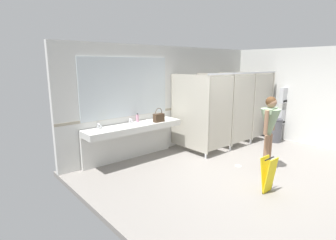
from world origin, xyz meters
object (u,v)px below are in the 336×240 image
paper_towel_dispenser_lower (282,117)px  person_standing (270,125)px  paper_cup (148,121)px  trash_bin (275,130)px  soap_dispenser (137,118)px  wet_floor_sign (268,175)px  handbag (159,117)px  paper_towel_dispenser_upper (284,95)px

paper_towel_dispenser_lower → person_standing: size_ratio=0.27×
paper_towel_dispenser_lower → paper_cup: bearing=162.6°
trash_bin → soap_dispenser: 4.13m
paper_towel_dispenser_lower → wet_floor_sign: 3.78m
person_standing → soap_dispenser: size_ratio=7.33×
paper_towel_dispenser_lower → handbag: handbag is taller
paper_cup → person_standing: bearing=-55.5°
paper_towel_dispenser_lower → wet_floor_sign: size_ratio=0.67×
handbag → paper_cup: handbag is taller
person_standing → trash_bin: bearing=24.1°
paper_towel_dispenser_lower → paper_cup: (-4.02, 1.26, 0.22)m
paper_towel_dispenser_upper → handbag: 3.95m
person_standing → handbag: size_ratio=4.72×
trash_bin → soap_dispenser: size_ratio=3.12×
paper_towel_dispenser_upper → trash_bin: 1.06m
trash_bin → paper_towel_dispenser_lower: bearing=0.9°
person_standing → wet_floor_sign: (-0.95, -0.56, -0.66)m
soap_dispenser → wet_floor_sign: soap_dispenser is taller
paper_towel_dispenser_lower → person_standing: bearing=-158.9°
trash_bin → wet_floor_sign: size_ratio=1.05×
paper_towel_dispenser_upper → soap_dispenser: (-4.16, 1.49, -0.37)m
paper_towel_dispenser_lower → trash_bin: size_ratio=0.64×
trash_bin → handbag: (-3.39, 1.19, 0.65)m
trash_bin → person_standing: 2.43m
handbag → wet_floor_sign: 2.80m
person_standing → wet_floor_sign: 1.28m
wet_floor_sign → paper_cup: bearing=101.8°
paper_towel_dispenser_lower → soap_dispenser: soap_dispenser is taller
trash_bin → soap_dispenser: bearing=158.6°
person_standing → handbag: 2.48m
paper_towel_dispenser_lower → wet_floor_sign: paper_towel_dispenser_lower is taller
paper_towel_dispenser_upper → paper_towel_dispenser_lower: paper_towel_dispenser_upper is taller
paper_cup → wet_floor_sign: 2.90m
paper_towel_dispenser_upper → paper_cup: paper_towel_dispenser_upper is taller
trash_bin → soap_dispenser: (-3.80, 1.49, 0.63)m
paper_towel_dispenser_upper → soap_dispenser: bearing=160.3°
trash_bin → person_standing: size_ratio=0.43×
handbag → soap_dispenser: handbag is taller
paper_cup → wet_floor_sign: bearing=-78.2°
soap_dispenser → trash_bin: bearing=-21.4°
trash_bin → paper_cup: bearing=160.9°
trash_bin → paper_towel_dispenser_upper: bearing=-0.1°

